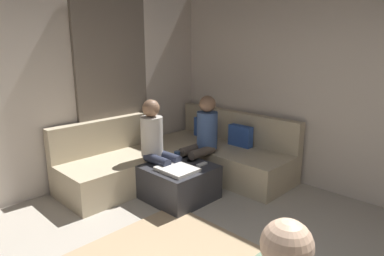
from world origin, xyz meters
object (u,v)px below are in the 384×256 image
at_px(person_on_couch_side, 157,143).
at_px(ottoman, 179,182).
at_px(sectional_couch, 182,158).
at_px(game_remote, 202,164).
at_px(coffee_mug, 177,155).
at_px(person_on_couch_back, 202,137).

bearing_deg(person_on_couch_side, ottoman, 102.12).
bearing_deg(sectional_couch, person_on_couch_side, -75.39).
bearing_deg(game_remote, person_on_couch_side, -150.04).
relative_size(sectional_couch, coffee_mug, 26.84).
bearing_deg(person_on_couch_back, coffee_mug, 75.55).
relative_size(coffee_mug, person_on_couch_back, 0.08).
relative_size(game_remote, person_on_couch_side, 0.12).
bearing_deg(ottoman, sectional_couch, 133.32).
bearing_deg(coffee_mug, person_on_couch_side, -112.16).
bearing_deg(sectional_couch, person_on_couch_back, 9.06).
bearing_deg(person_on_couch_back, game_remote, 132.43).
bearing_deg(coffee_mug, game_remote, 5.71).
relative_size(ottoman, person_on_couch_back, 0.63).
bearing_deg(sectional_couch, ottoman, -46.68).
bearing_deg(coffee_mug, sectional_couch, 128.12).
height_order(coffee_mug, person_on_couch_back, person_on_couch_back).
relative_size(coffee_mug, person_on_couch_side, 0.08).
relative_size(game_remote, person_on_couch_back, 0.12).
relative_size(sectional_couch, game_remote, 17.00).
distance_m(game_remote, person_on_couch_back, 0.50).
bearing_deg(person_on_couch_side, person_on_couch_back, 162.38).
xyz_separation_m(sectional_couch, coffee_mug, (0.25, -0.32, 0.19)).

